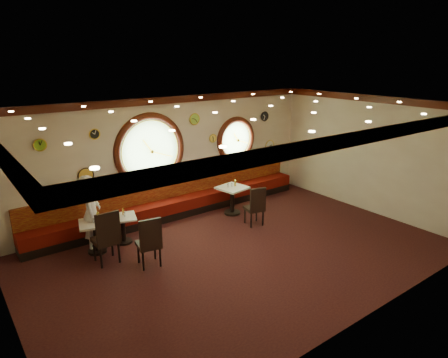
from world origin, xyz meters
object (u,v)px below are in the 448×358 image
table_c (232,197)px  condiment_a_bottle (98,216)px  condiment_c_pepper (232,185)px  condiment_b_bottle (123,211)px  chair_b (150,239)px  condiment_c_salt (228,185)px  table_a (96,233)px  chair_c (256,204)px  table_b (123,226)px  condiment_b_pepper (125,215)px  condiment_a_salt (91,219)px  chair_a (107,234)px  condiment_a_pepper (94,221)px  condiment_c_bottle (235,183)px  waiter (91,212)px  condiment_b_salt (117,215)px

table_c → condiment_a_bottle: condiment_a_bottle is taller
condiment_c_pepper → condiment_b_bottle: (-3.06, 0.15, -0.09)m
chair_b → condiment_c_salt: 3.31m
condiment_a_bottle → chair_b: bearing=-68.3°
table_a → chair_c: 3.91m
table_b → condiment_c_pepper: size_ratio=7.28×
condiment_b_pepper → condiment_a_salt: bearing=176.0°
table_c → table_a: bearing=180.0°
condiment_c_salt → condiment_a_bottle: (-3.57, 0.05, -0.03)m
condiment_b_bottle → chair_a: bearing=-130.8°
condiment_c_pepper → condiment_c_salt: bearing=167.1°
condiment_a_pepper → condiment_b_pepper: (0.74, 0.08, -0.07)m
condiment_a_pepper → table_a: bearing=49.2°
table_a → chair_c: bearing=-14.8°
chair_c → condiment_a_pepper: chair_c is taller
condiment_c_pepper → chair_b: bearing=-157.2°
table_b → chair_a: (-0.65, -0.75, 0.26)m
chair_a → condiment_c_bottle: chair_a is taller
table_b → table_c: size_ratio=0.92×
waiter → condiment_c_pepper: bearing=-67.8°
condiment_c_salt → condiment_b_pepper: 2.98m
condiment_b_salt → table_c: bearing=-2.0°
table_c → condiment_b_salt: size_ratio=7.56×
condiment_b_salt → chair_c: bearing=-19.0°
waiter → condiment_b_pepper: bearing=-81.1°
condiment_c_salt → condiment_a_bottle: bearing=179.2°
table_c → chair_a: size_ratio=1.11×
table_b → condiment_a_bottle: condiment_a_bottle is taller
table_c → condiment_b_salt: 3.24m
chair_c → condiment_c_bottle: (0.12, 1.02, 0.27)m
table_c → condiment_b_pepper: (-3.09, 0.05, 0.22)m
table_c → chair_b: (-3.13, -1.29, 0.14)m
condiment_a_salt → condiment_c_salt: size_ratio=0.81×
chair_a → condiment_c_pepper: size_ratio=7.14×
condiment_b_salt → condiment_c_salt: (3.12, -0.06, 0.12)m
table_b → chair_a: size_ratio=1.02×
condiment_a_pepper → condiment_c_bottle: (3.94, 0.05, 0.09)m
chair_a → chair_c: (3.76, -0.34, -0.08)m
condiment_a_bottle → condiment_c_bottle: (3.79, -0.08, 0.06)m
condiment_a_pepper → condiment_a_bottle: size_ratio=0.66×
table_a → condiment_b_bottle: 0.81m
condiment_b_bottle → condiment_a_pepper: bearing=-164.7°
table_a → condiment_a_bottle: condiment_a_bottle is taller
table_b → condiment_b_bottle: bearing=51.3°
condiment_c_salt → condiment_b_pepper: size_ratio=1.15×
waiter → condiment_a_salt: bearing=-177.7°
chair_a → chair_c: 3.78m
condiment_b_salt → condiment_a_bottle: 0.46m
table_c → waiter: size_ratio=0.47×
condiment_b_pepper → table_b: bearing=132.3°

